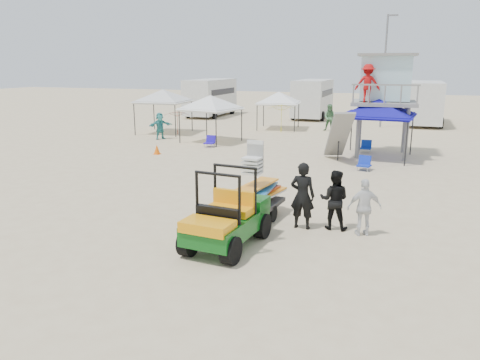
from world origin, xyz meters
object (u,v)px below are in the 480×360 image
(man_left, at_px, (302,196))
(lifeguard_tower, at_px, (384,82))
(utility_cart, at_px, (225,212))
(surf_trailer, at_px, (254,192))
(canopy_blue, at_px, (379,102))

(man_left, height_order, lifeguard_tower, lifeguard_tower)
(lifeguard_tower, bearing_deg, man_left, -96.09)
(utility_cart, distance_m, surf_trailer, 2.34)
(surf_trailer, relative_size, lifeguard_tower, 0.49)
(man_left, height_order, canopy_blue, canopy_blue)
(utility_cart, relative_size, surf_trailer, 1.13)
(lifeguard_tower, bearing_deg, canopy_blue, -97.10)
(utility_cart, xyz_separation_m, lifeguard_tower, (2.84, 14.41, 2.76))
(surf_trailer, distance_m, man_left, 1.55)
(utility_cart, bearing_deg, surf_trailer, 89.83)
(surf_trailer, height_order, lifeguard_tower, lifeguard_tower)
(utility_cart, xyz_separation_m, canopy_blue, (2.73, 13.54, 1.83))
(utility_cart, relative_size, lifeguard_tower, 0.55)
(lifeguard_tower, relative_size, canopy_blue, 1.43)
(lifeguard_tower, bearing_deg, surf_trailer, -103.22)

